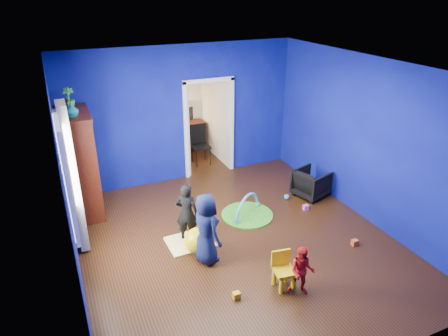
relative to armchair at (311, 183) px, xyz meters
name	(u,v)px	position (x,y,z in m)	size (l,w,h in m)	color
floor	(237,242)	(-2.08, -0.87, -0.28)	(5.00, 5.50, 0.01)	black
ceiling	(240,68)	(-2.08, -0.87, 2.62)	(5.00, 5.50, 0.01)	white
wall_back	(182,115)	(-2.08, 1.88, 1.17)	(5.00, 0.02, 2.90)	#0A0C7A
wall_front	(362,270)	(-2.08, -3.62, 1.17)	(5.00, 0.02, 2.90)	#0A0C7A
wall_left	(67,195)	(-4.58, -0.87, 1.17)	(0.02, 5.50, 2.90)	#0A0C7A
wall_right	(366,140)	(0.42, -0.87, 1.17)	(0.02, 5.50, 2.90)	#0A0C7A
alcove	(195,110)	(-1.48, 2.75, 0.97)	(1.00, 1.75, 2.50)	silver
armchair	(311,183)	(0.00, 0.00, 0.00)	(0.60, 0.62, 0.57)	black
child_black	(187,213)	(-2.82, -0.47, 0.24)	(0.38, 0.25, 1.05)	black
child_navy	(206,229)	(-2.73, -1.11, 0.30)	(0.57, 0.37, 1.16)	#0F143A
toddler_red	(302,271)	(-1.80, -2.33, 0.09)	(0.36, 0.28, 0.75)	#B21712
vase	(71,110)	(-4.28, 0.91, 1.80)	(0.23, 0.23, 0.24)	#0C4D60
potted_plant	(68,98)	(-4.28, 1.43, 1.87)	(0.21, 0.21, 0.38)	green
tv_armoire	(80,164)	(-4.28, 1.21, 0.70)	(0.58, 1.14, 1.96)	#3F1A0A
crt_tv	(82,162)	(-4.24, 1.21, 0.74)	(0.46, 0.70, 0.54)	silver
yellow_blanket	(190,242)	(-2.82, -0.57, -0.27)	(0.75, 0.60, 0.03)	#F2E07A
hopper_ball	(198,241)	(-2.78, -0.86, -0.07)	(0.43, 0.43, 0.43)	yellow
kid_chair	(284,272)	(-1.95, -2.13, -0.03)	(0.28, 0.28, 0.50)	yellow
play_mat	(247,215)	(-1.55, -0.18, -0.27)	(0.97, 0.97, 0.03)	green
toy_arch	(247,215)	(-1.55, -0.18, -0.26)	(0.86, 0.86, 0.05)	#3F8CD8
window_left	(65,177)	(-4.57, -0.52, 1.27)	(0.03, 0.95, 1.55)	white
curtain	(73,179)	(-4.45, 0.03, 0.97)	(0.14, 0.42, 2.40)	slate
doorway	(209,129)	(-1.48, 1.88, 0.77)	(1.16, 0.10, 2.10)	white
study_desk	(188,136)	(-1.48, 3.39, 0.09)	(0.88, 0.44, 0.75)	#3D140A
desk_monitor	(185,114)	(-1.48, 3.51, 0.67)	(0.40, 0.05, 0.32)	black
desk_lamp	(176,116)	(-1.76, 3.45, 0.65)	(0.14, 0.14, 0.14)	#FFD88C
folding_chair	(201,146)	(-1.48, 2.43, 0.18)	(0.40, 0.40, 0.92)	black
book_shelf	(184,72)	(-1.48, 3.50, 1.74)	(0.88, 0.24, 0.04)	white
toy_0	(355,243)	(-0.33, -1.74, -0.23)	(0.10, 0.08, 0.10)	#E05925
toy_1	(287,197)	(-0.53, 0.05, -0.23)	(0.11, 0.11, 0.11)	#25A8D6
toy_2	(236,295)	(-2.67, -2.07, -0.23)	(0.10, 0.08, 0.10)	orange
toy_3	(258,204)	(-1.21, 0.03, -0.23)	(0.11, 0.11, 0.11)	green
toy_4	(306,207)	(-0.41, -0.45, -0.23)	(0.10, 0.08, 0.10)	#DC52BD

